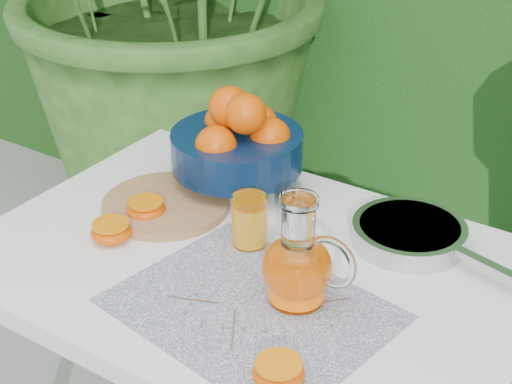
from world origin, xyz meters
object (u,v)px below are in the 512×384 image
Objects in this scene: fruit_bowl at (238,142)px; saute_pan at (411,233)px; white_table at (250,294)px; juice_pitcher at (298,266)px; cutting_board at (166,205)px.

fruit_bowl is 0.75× the size of saute_pan.
juice_pitcher is at bearing -24.14° from white_table.
fruit_bowl is (0.06, 0.17, 0.09)m from cutting_board.
saute_pan is at bearing -2.10° from fruit_bowl.
cutting_board is at bearing 162.75° from juice_pitcher.
white_table is at bearing 155.86° from juice_pitcher.
saute_pan is at bearing 43.14° from white_table.
white_table is 2.54× the size of saute_pan.
white_table is 0.32m from saute_pan.
white_table is at bearing -13.12° from cutting_board.
saute_pan is (0.47, 0.15, 0.01)m from cutting_board.
fruit_bowl is at bearing 68.71° from cutting_board.
juice_pitcher is (0.14, -0.06, 0.15)m from white_table.
white_table is 5.10× the size of juice_pitcher.
juice_pitcher is at bearing -17.25° from cutting_board.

